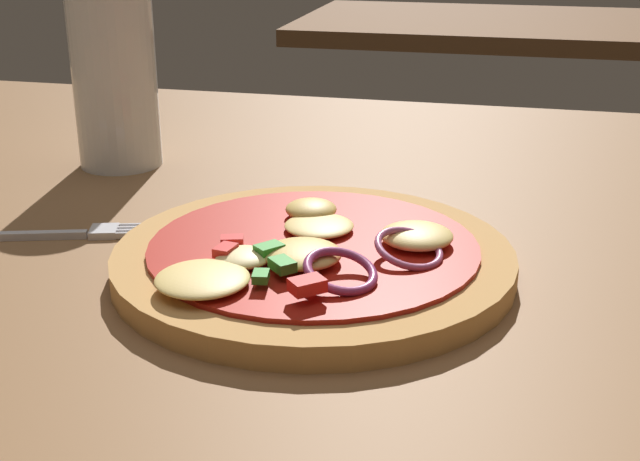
% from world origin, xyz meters
% --- Properties ---
extents(dining_table, '(1.27, 0.95, 0.03)m').
position_xyz_m(dining_table, '(0.00, 0.00, 0.01)').
color(dining_table, brown).
rests_on(dining_table, ground).
extents(pizza, '(0.24, 0.24, 0.03)m').
position_xyz_m(pizza, '(-0.01, -0.00, 0.04)').
color(pizza, tan).
rests_on(pizza, dining_table).
extents(fork, '(0.18, 0.07, 0.01)m').
position_xyz_m(fork, '(-0.20, 0.02, 0.03)').
color(fork, silver).
rests_on(fork, dining_table).
extents(beer_glass, '(0.07, 0.07, 0.14)m').
position_xyz_m(beer_glass, '(-0.23, 0.18, 0.09)').
color(beer_glass, silver).
rests_on(beer_glass, dining_table).
extents(background_table, '(0.67, 0.47, 0.03)m').
position_xyz_m(background_table, '(0.02, 1.21, 0.01)').
color(background_table, brown).
rests_on(background_table, ground).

